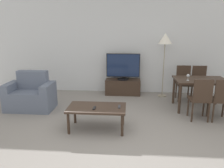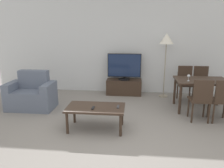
% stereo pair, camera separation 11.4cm
% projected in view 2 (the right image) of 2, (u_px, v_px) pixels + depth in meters
% --- Properties ---
extents(ground_plane, '(18.00, 18.00, 0.00)m').
position_uv_depth(ground_plane, '(114.00, 150.00, 3.46)').
color(ground_plane, gray).
extents(wall_back, '(7.85, 0.06, 2.70)m').
position_uv_depth(wall_back, '(125.00, 47.00, 6.32)').
color(wall_back, silver).
rests_on(wall_back, ground_plane).
extents(armchair, '(1.08, 0.65, 0.89)m').
position_uv_depth(armchair, '(32.00, 95.00, 5.19)').
color(armchair, slate).
rests_on(armchair, ground_plane).
extents(tv_stand, '(1.00, 0.44, 0.43)m').
position_uv_depth(tv_stand, '(124.00, 87.00, 6.32)').
color(tv_stand, '#38281E').
rests_on(tv_stand, ground_plane).
extents(tv, '(0.95, 0.32, 0.75)m').
position_uv_depth(tv, '(124.00, 67.00, 6.17)').
color(tv, black).
rests_on(tv, tv_stand).
extents(coffee_table, '(1.08, 0.60, 0.45)m').
position_uv_depth(coffee_table, '(96.00, 109.00, 4.08)').
color(coffee_table, '#38281E').
rests_on(coffee_table, ground_plane).
extents(dining_table, '(1.17, 0.81, 0.72)m').
position_uv_depth(dining_table, '(202.00, 84.00, 5.02)').
color(dining_table, '#38281E').
rests_on(dining_table, ground_plane).
extents(dining_chair_near, '(0.40, 0.40, 0.90)m').
position_uv_depth(dining_chair_near, '(201.00, 98.00, 4.39)').
color(dining_chair_near, '#38281E').
rests_on(dining_chair_near, ground_plane).
extents(dining_chair_far, '(0.40, 0.40, 0.90)m').
position_uv_depth(dining_chair_far, '(201.00, 82.00, 5.72)').
color(dining_chair_far, '#38281E').
rests_on(dining_chair_far, ground_plane).
extents(dining_chair_near_right, '(0.40, 0.40, 0.90)m').
position_uv_depth(dining_chair_near_right, '(222.00, 99.00, 4.35)').
color(dining_chair_near_right, '#38281E').
rests_on(dining_chair_near_right, ground_plane).
extents(dining_chair_far_left, '(0.40, 0.40, 0.90)m').
position_uv_depth(dining_chair_far_left, '(185.00, 81.00, 5.76)').
color(dining_chair_far_left, '#38281E').
rests_on(dining_chair_far_left, ground_plane).
extents(floor_lamp, '(0.37, 0.37, 1.74)m').
position_uv_depth(floor_lamp, '(166.00, 41.00, 5.77)').
color(floor_lamp, gray).
rests_on(floor_lamp, ground_plane).
extents(remote_primary, '(0.04, 0.15, 0.02)m').
position_uv_depth(remote_primary, '(93.00, 108.00, 3.98)').
color(remote_primary, black).
rests_on(remote_primary, coffee_table).
extents(remote_secondary, '(0.04, 0.15, 0.02)m').
position_uv_depth(remote_secondary, '(118.00, 107.00, 4.04)').
color(remote_secondary, '#38383D').
rests_on(remote_secondary, coffee_table).
extents(wine_glass_left, '(0.07, 0.07, 0.15)m').
position_uv_depth(wine_glass_left, '(189.00, 76.00, 4.87)').
color(wine_glass_left, silver).
rests_on(wine_glass_left, dining_table).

